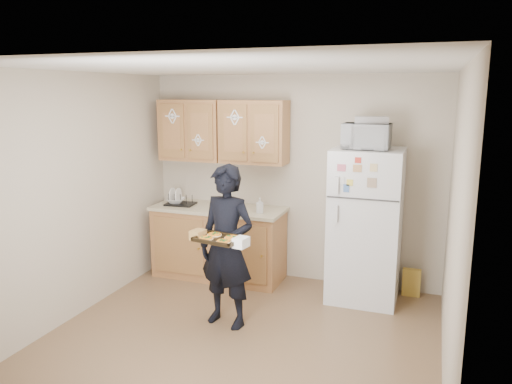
% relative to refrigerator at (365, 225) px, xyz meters
% --- Properties ---
extents(floor, '(3.60, 3.60, 0.00)m').
position_rel_refrigerator_xyz_m(floor, '(-0.95, -1.43, -0.85)').
color(floor, brown).
rests_on(floor, ground).
extents(ceiling, '(3.60, 3.60, 0.00)m').
position_rel_refrigerator_xyz_m(ceiling, '(-0.95, -1.43, 1.65)').
color(ceiling, silver).
rests_on(ceiling, wall_back).
extents(wall_back, '(3.60, 0.04, 2.50)m').
position_rel_refrigerator_xyz_m(wall_back, '(-0.95, 0.37, 0.40)').
color(wall_back, '#B8AA95').
rests_on(wall_back, floor).
extents(wall_front, '(3.60, 0.04, 2.50)m').
position_rel_refrigerator_xyz_m(wall_front, '(-0.95, -3.23, 0.40)').
color(wall_front, '#B8AA95').
rests_on(wall_front, floor).
extents(wall_left, '(0.04, 3.60, 2.50)m').
position_rel_refrigerator_xyz_m(wall_left, '(-2.75, -1.43, 0.40)').
color(wall_left, '#B8AA95').
rests_on(wall_left, floor).
extents(wall_right, '(0.04, 3.60, 2.50)m').
position_rel_refrigerator_xyz_m(wall_right, '(0.85, -1.43, 0.40)').
color(wall_right, '#B8AA95').
rests_on(wall_right, floor).
extents(refrigerator, '(0.75, 0.70, 1.70)m').
position_rel_refrigerator_xyz_m(refrigerator, '(0.00, 0.00, 0.00)').
color(refrigerator, silver).
rests_on(refrigerator, floor).
extents(base_cabinet, '(1.60, 0.60, 0.86)m').
position_rel_refrigerator_xyz_m(base_cabinet, '(-1.80, 0.05, -0.42)').
color(base_cabinet, brown).
rests_on(base_cabinet, floor).
extents(countertop, '(1.64, 0.64, 0.04)m').
position_rel_refrigerator_xyz_m(countertop, '(-1.80, 0.05, 0.03)').
color(countertop, '#C1B795').
rests_on(countertop, base_cabinet).
extents(upper_cab_left, '(0.80, 0.33, 0.75)m').
position_rel_refrigerator_xyz_m(upper_cab_left, '(-2.20, 0.18, 0.98)').
color(upper_cab_left, brown).
rests_on(upper_cab_left, wall_back).
extents(upper_cab_right, '(0.80, 0.33, 0.75)m').
position_rel_refrigerator_xyz_m(upper_cab_right, '(-1.38, 0.18, 0.98)').
color(upper_cab_right, brown).
rests_on(upper_cab_right, wall_back).
extents(cereal_box, '(0.20, 0.07, 0.32)m').
position_rel_refrigerator_xyz_m(cereal_box, '(0.52, 0.24, -0.69)').
color(cereal_box, '#EBD753').
rests_on(cereal_box, floor).
extents(person, '(0.65, 0.48, 1.62)m').
position_rel_refrigerator_xyz_m(person, '(-1.19, -1.11, -0.04)').
color(person, black).
rests_on(person, floor).
extents(baking_tray, '(0.46, 0.37, 0.04)m').
position_rel_refrigerator_xyz_m(baking_tray, '(-1.14, -1.41, 0.12)').
color(baking_tray, black).
rests_on(baking_tray, person).
extents(pizza_front_left, '(0.14, 0.14, 0.02)m').
position_rel_refrigerator_xyz_m(pizza_front_left, '(-1.25, -1.46, 0.14)').
color(pizza_front_left, orange).
rests_on(pizza_front_left, baking_tray).
extents(pizza_front_right, '(0.14, 0.14, 0.02)m').
position_rel_refrigerator_xyz_m(pizza_front_right, '(-1.06, -1.49, 0.14)').
color(pizza_front_right, orange).
rests_on(pizza_front_right, baking_tray).
extents(pizza_back_left, '(0.14, 0.14, 0.02)m').
position_rel_refrigerator_xyz_m(pizza_back_left, '(-1.22, -1.32, 0.14)').
color(pizza_back_left, orange).
rests_on(pizza_back_left, baking_tray).
extents(pizza_back_right, '(0.14, 0.14, 0.02)m').
position_rel_refrigerator_xyz_m(pizza_back_right, '(-1.03, -1.36, 0.14)').
color(pizza_back_right, orange).
rests_on(pizza_back_right, baking_tray).
extents(microwave, '(0.50, 0.34, 0.27)m').
position_rel_refrigerator_xyz_m(microwave, '(-0.03, -0.05, 0.99)').
color(microwave, silver).
rests_on(microwave, refrigerator).
extents(foil_pan, '(0.38, 0.29, 0.07)m').
position_rel_refrigerator_xyz_m(foil_pan, '(0.01, -0.02, 1.16)').
color(foil_pan, silver).
rests_on(foil_pan, microwave).
extents(dish_rack, '(0.38, 0.30, 0.14)m').
position_rel_refrigerator_xyz_m(dish_rack, '(-2.31, 0.01, 0.12)').
color(dish_rack, black).
rests_on(dish_rack, countertop).
extents(bowl, '(0.30, 0.30, 0.06)m').
position_rel_refrigerator_xyz_m(bowl, '(-2.37, 0.01, 0.10)').
color(bowl, silver).
rests_on(bowl, dish_rack).
extents(soap_bottle, '(0.10, 0.10, 0.18)m').
position_rel_refrigerator_xyz_m(soap_bottle, '(-1.22, -0.04, 0.14)').
color(soap_bottle, silver).
rests_on(soap_bottle, countertop).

